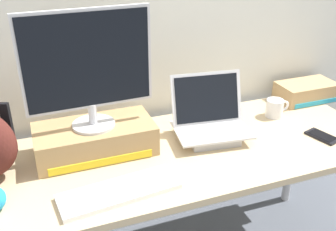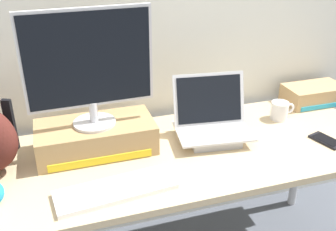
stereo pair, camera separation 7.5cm
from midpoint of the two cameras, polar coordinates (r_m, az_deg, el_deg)
name	(u,v)px [view 2 (the right image)]	position (r m, az deg, el deg)	size (l,w,h in m)	color
back_wall	(139,0)	(1.91, -3.06, 16.47)	(7.00, 0.10, 2.60)	silver
desk	(168,165)	(1.75, 1.25, -7.31)	(1.97, 0.69, 0.73)	tan
toner_box_yellow	(96,137)	(1.72, -9.24, -3.13)	(0.50, 0.26, 0.13)	#A88456
desktop_monitor	(89,66)	(1.58, -10.08, 7.16)	(0.52, 0.18, 0.49)	silver
open_laptop	(212,127)	(1.80, 7.62, -1.72)	(0.36, 0.28, 0.28)	#ADADB2
external_keyboard	(116,190)	(1.48, -6.16, -10.71)	(0.46, 0.19, 0.02)	white
coffee_mug	(280,110)	(2.06, 17.02, 0.70)	(0.13, 0.09, 0.09)	silver
cell_phone	(326,140)	(1.94, 23.14, -3.37)	(0.11, 0.16, 0.01)	black
toner_box_cyan	(313,94)	(2.30, 21.33, 2.88)	(0.32, 0.18, 0.10)	tan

